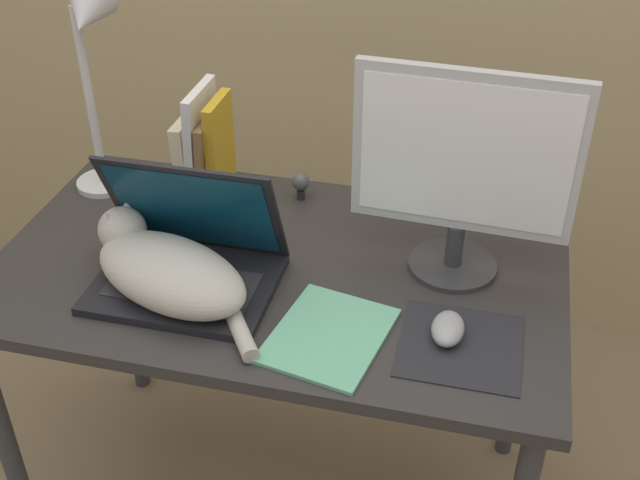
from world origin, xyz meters
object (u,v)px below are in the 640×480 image
Objects in this scene: cat at (166,269)px; notepad at (329,335)px; computer_mouse at (448,329)px; webcam at (301,183)px; external_monitor at (463,168)px; desk_lamp at (89,54)px; laptop at (188,261)px; book_row at (205,148)px.

cat reaches higher than notepad.
webcam reaches higher than computer_mouse.
external_monitor is 0.83m from desk_lamp.
laptop is at bearing -42.49° from desk_lamp.
laptop is at bearing -110.47° from webcam.
laptop is at bearing -161.34° from external_monitor.
desk_lamp is at bearing -161.32° from book_row.
notepad is (0.31, -0.10, -0.05)m from laptop.
book_row is 3.91× the size of webcam.
book_row is at bearing 99.31° from cat.
computer_mouse is at bearing -46.65° from webcam.
laptop is 0.33m from notepad.
desk_lamp reaches higher than notepad.
cat is 6.33× the size of webcam.
book_row is at bearing 131.81° from notepad.
computer_mouse is at bearing -33.06° from book_row.
desk_lamp reaches higher than webcam.
laptop reaches higher than notepad.
external_monitor is 0.46m from webcam.
book_row is at bearing 163.36° from external_monitor.
computer_mouse is (0.01, -0.22, -0.21)m from external_monitor.
laptop is at bearing -75.41° from book_row.
external_monitor is at bearing -16.64° from book_row.
desk_lamp is 0.54m from webcam.
cat is 0.61m from external_monitor.
webcam is (0.44, 0.08, -0.31)m from desk_lamp.
desk_lamp is (-0.21, -0.07, 0.24)m from book_row.
computer_mouse is at bearing -5.30° from laptop.
laptop is 0.70× the size of desk_lamp.
computer_mouse is 0.22m from notepad.
notepad is (0.62, -0.38, -0.34)m from desk_lamp.
computer_mouse is 0.37× the size of book_row.
book_row reaches higher than computer_mouse.
cat is 0.35m from notepad.
webcam is (0.23, 0.01, -0.07)m from book_row.
external_monitor reaches higher than webcam.
external_monitor reaches higher than laptop.
external_monitor is 0.31m from computer_mouse.
cat is 0.97× the size of external_monitor.
notepad is (0.34, -0.05, -0.06)m from cat.
notepad is 4.16× the size of webcam.
external_monitor is at bearing -26.97° from webcam.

